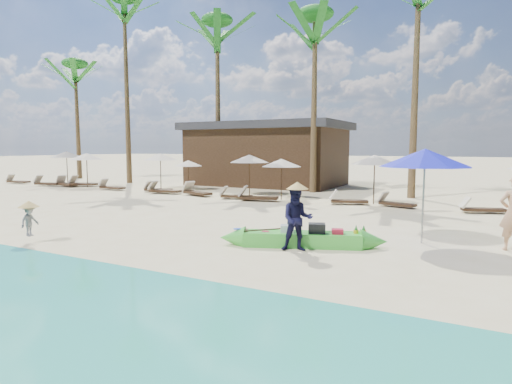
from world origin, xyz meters
The scene contains 32 objects.
ground centered at (0.00, 0.00, 0.00)m, with size 240.00×240.00×0.00m, color beige.
wet_sand_strip centered at (0.00, -5.00, 0.00)m, with size 240.00×4.50×0.01m, color tan.
green_canoe centered at (1.23, 1.14, 0.21)m, with size 4.72×2.07×0.63m.
vendor_green centered at (1.30, 0.63, 0.82)m, with size 0.80×0.62×1.64m, color black.
vendor_yellow centered at (-5.57, -1.94, 0.61)m, with size 0.56×0.32×0.86m, color gray.
blue_umbrella centered at (3.99, 3.04, 2.34)m, with size 2.40×2.40×2.59m.
resort_parasol_0 centered at (-20.99, 11.44, 2.11)m, with size 2.27×2.27×2.34m.
lounger_0_left centered at (-24.26, 9.75, 0.20)m, with size 1.85×0.85×0.60m.
lounger_0_right centered at (-20.80, 9.57, 0.21)m, with size 1.95×0.94×0.64m.
resort_parasol_1 centered at (-17.63, 10.31, 2.02)m, with size 2.17×2.17×2.24m.
lounger_1_left centered at (-19.21, 9.88, 0.22)m, with size 1.99×0.99×0.65m.
lounger_1_right centered at (-18.38, 10.48, 0.22)m, with size 2.01×0.99×0.65m.
resort_parasol_2 centered at (-12.71, 11.84, 2.02)m, with size 2.18×2.18×2.24m.
lounger_2_left centered at (-14.84, 9.67, 0.20)m, with size 1.78×0.57×0.60m.
resort_parasol_3 centered at (-10.63, 11.97, 1.64)m, with size 1.76×1.76×1.82m.
lounger_3_left centered at (-11.51, 10.03, 0.19)m, with size 1.73×0.98×0.56m.
lounger_3_right centered at (-10.59, 9.53, 0.21)m, with size 1.95×0.87×0.64m.
resort_parasol_4 centered at (-5.90, 11.20, 2.00)m, with size 2.15×2.15×2.22m.
lounger_4_left centered at (-8.34, 9.59, 0.22)m, with size 2.04×1.17×0.66m.
lounger_4_right centered at (-5.70, 9.25, 0.19)m, with size 1.74×0.92×0.57m.
resort_parasol_5 centered at (-3.51, 10.17, 1.85)m, with size 1.99×1.99×2.05m.
lounger_5_left centered at (-4.34, 9.05, 0.22)m, with size 2.02×1.11×0.66m.
resort_parasol_6 centered at (0.98, 10.61, 2.05)m, with size 2.21×2.21×2.28m.
lounger_6_left centered at (-0.09, 9.90, 0.20)m, with size 1.83×1.10×0.59m.
lounger_6_right centered at (2.03, 10.06, 0.19)m, with size 1.74×1.00×0.56m.
lounger_7_left centered at (5.37, 9.85, 0.19)m, with size 1.78×1.05×0.58m.
palm_0 centered at (-24.62, 15.48, 8.11)m, with size 2.08×2.08×9.90m.
palm_1 centered at (-17.59, 14.06, 10.82)m, with size 2.08×2.08×13.60m.
palm_2 centered at (-10.45, 15.08, 9.18)m, with size 2.08×2.08×11.33m.
palm_3 centered at (-3.36, 14.27, 8.58)m, with size 2.08×2.08×10.52m.
palm_4 centered at (2.15, 14.01, 9.45)m, with size 2.08×2.08×11.70m.
pavilion_west centered at (-8.00, 17.50, 2.19)m, with size 10.80×6.60×4.30m.
Camera 1 is at (5.39, -9.26, 2.62)m, focal length 30.00 mm.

